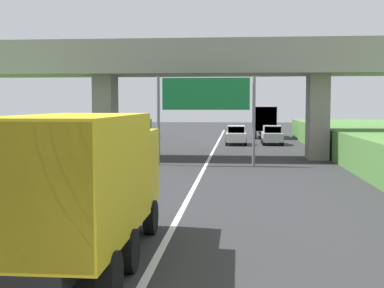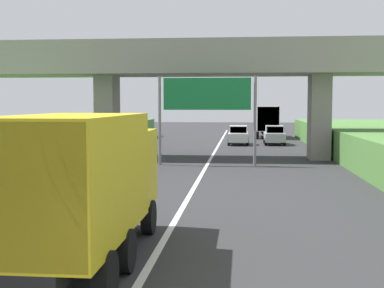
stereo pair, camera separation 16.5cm
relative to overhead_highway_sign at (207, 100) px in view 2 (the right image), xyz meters
The scene contains 9 objects.
lane_centre_stripe 4.29m from the overhead_highway_sign, 90.00° to the right, with size 0.20×88.44×0.01m, color white.
overpass_bridge 4.76m from the overhead_highway_sign, 90.00° to the left, with size 40.00×4.80×7.83m.
overhead_highway_sign is the anchor object (origin of this frame).
speed_limit_sign 12.86m from the overhead_highway_sign, 125.88° to the right, with size 0.60×0.08×2.23m.
truck_yellow 19.56m from the overhead_highway_sign, 94.41° to the right, with size 2.44×7.30×3.44m.
truck_blue 26.83m from the overhead_highway_sign, 79.72° to the left, with size 2.44×7.30×3.44m.
car_white 16.60m from the overhead_highway_sign, 83.80° to the left, with size 1.86×4.10×1.72m.
car_silver 17.63m from the overhead_highway_sign, 73.21° to the left, with size 1.86×4.10×1.72m.
construction_barrel_2 14.78m from the overhead_highway_sign, 116.68° to the right, with size 0.57×0.57×0.90m.
Camera 2 is at (2.08, -4.96, 3.67)m, focal length 48.65 mm.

